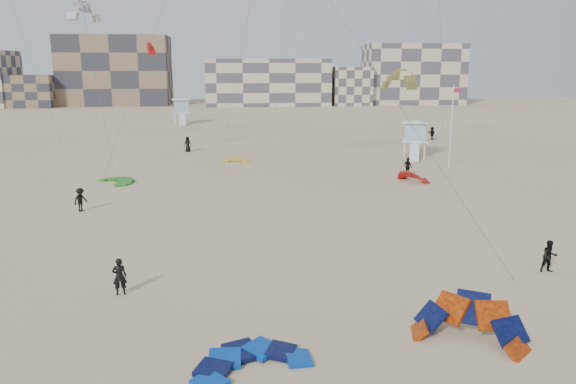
{
  "coord_description": "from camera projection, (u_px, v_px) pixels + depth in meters",
  "views": [
    {
      "loc": [
        1.58,
        -21.49,
        10.33
      ],
      "look_at": [
        4.1,
        6.0,
        4.09
      ],
      "focal_mm": 35.0,
      "sensor_mm": 36.0,
      "label": 1
    }
  ],
  "objects": [
    {
      "name": "condo_west_b",
      "position": [
        116.0,
        71.0,
        148.51
      ],
      "size": [
        28.0,
        14.0,
        18.0
      ],
      "primitive_type": "cube",
      "color": "#80684D",
      "rests_on": "ground"
    },
    {
      "name": "kite_fly_grey",
      "position": [
        84.0,
        13.0,
        55.92
      ],
      "size": [
        5.77,
        9.21,
        15.74
      ],
      "rotation": [
        0.0,
        0.0,
        0.99
      ],
      "color": "#BCBCBC",
      "rests_on": "ground"
    },
    {
      "name": "kitesurfer_e",
      "position": [
        188.0,
        144.0,
        68.57
      ],
      "size": [
        1.02,
        0.79,
        1.86
      ],
      "primitive_type": "imported",
      "rotation": [
        0.0,
        0.0,
        -0.24
      ],
      "color": "black",
      "rests_on": "ground"
    },
    {
      "name": "kitesurfer_f",
      "position": [
        432.0,
        133.0,
        79.7
      ],
      "size": [
        0.89,
        1.79,
        1.85
      ],
      "primitive_type": "imported",
      "rotation": [
        0.0,
        0.0,
        -1.37
      ],
      "color": "black",
      "rests_on": "ground"
    },
    {
      "name": "flagpole",
      "position": [
        452.0,
        125.0,
        56.73
      ],
      "size": [
        0.69,
        0.11,
        8.45
      ],
      "color": "white",
      "rests_on": "ground"
    },
    {
      "name": "kite_ground_yellow",
      "position": [
        236.0,
        162.0,
        61.56
      ],
      "size": [
        3.22,
        3.39,
        1.1
      ],
      "primitive_type": null,
      "rotation": [
        0.16,
        0.0,
        -0.07
      ],
      "color": "gold",
      "rests_on": "ground"
    },
    {
      "name": "kite_ground_orange",
      "position": [
        468.0,
        340.0,
        21.58
      ],
      "size": [
        5.95,
        5.94,
        4.37
      ],
      "primitive_type": null,
      "rotation": [
        0.82,
        0.0,
        -0.54
      ],
      "color": "#E74405",
      "rests_on": "ground"
    },
    {
      "name": "lifeguard_tower_near",
      "position": [
        415.0,
        140.0,
        64.23
      ],
      "size": [
        3.68,
        6.08,
        4.13
      ],
      "rotation": [
        0.0,
        0.0,
        -0.31
      ],
      "color": "white",
      "rests_on": "ground"
    },
    {
      "name": "kitesurfer_c",
      "position": [
        81.0,
        200.0,
        40.49
      ],
      "size": [
        1.19,
        1.28,
        1.73
      ],
      "primitive_type": "imported",
      "rotation": [
        0.0,
        0.0,
        0.92
      ],
      "color": "black",
      "rests_on": "ground"
    },
    {
      "name": "kite_ground_green",
      "position": [
        117.0,
        182.0,
        50.71
      ],
      "size": [
        5.28,
        5.22,
        0.91
      ],
      "primitive_type": null,
      "rotation": [
        0.09,
        0.0,
        -0.95
      ],
      "color": "#2C8B1F",
      "rests_on": "ground"
    },
    {
      "name": "ground",
      "position": [
        202.0,
        323.0,
        23.01
      ],
      "size": [
        320.0,
        320.0,
        0.0
      ],
      "primitive_type": "plane",
      "color": "#D2BD8D",
      "rests_on": "ground"
    },
    {
      "name": "kite_ground_blue",
      "position": [
        251.0,
        366.0,
        19.71
      ],
      "size": [
        5.17,
        5.28,
        1.04
      ],
      "primitive_type": null,
      "rotation": [
        0.1,
        0.0,
        0.4
      ],
      "color": "#0043C6",
      "rests_on": "ground"
    },
    {
      "name": "condo_east",
      "position": [
        412.0,
        74.0,
        153.92
      ],
      "size": [
        26.0,
        14.0,
        16.0
      ],
      "primitive_type": "cube",
      "color": "beige",
      "rests_on": "ground"
    },
    {
      "name": "condo_fill_right",
      "position": [
        350.0,
        86.0,
        149.09
      ],
      "size": [
        10.0,
        10.0,
        10.0
      ],
      "primitive_type": "cube",
      "color": "beige",
      "rests_on": "ground"
    },
    {
      "name": "kitesurfer_main",
      "position": [
        120.0,
        276.0,
        25.71
      ],
      "size": [
        0.7,
        0.52,
        1.76
      ],
      "primitive_type": "imported",
      "rotation": [
        0.0,
        0.0,
        3.3
      ],
      "color": "black",
      "rests_on": "ground"
    },
    {
      "name": "kitesurfer_d",
      "position": [
        408.0,
        167.0,
        53.44
      ],
      "size": [
        0.85,
        1.15,
        1.81
      ],
      "primitive_type": "imported",
      "rotation": [
        0.0,
        0.0,
        2.01
      ],
      "color": "black",
      "rests_on": "ground"
    },
    {
      "name": "condo_fill_left",
      "position": [
        32.0,
        91.0,
        142.0
      ],
      "size": [
        12.0,
        10.0,
        8.0
      ],
      "primitive_type": "cube",
      "color": "#80684D",
      "rests_on": "ground"
    },
    {
      "name": "lifeguard_tower_far",
      "position": [
        181.0,
        111.0,
        101.09
      ],
      "size": [
        3.56,
        6.36,
        4.5
      ],
      "rotation": [
        0.0,
        0.0,
        0.13
      ],
      "color": "white",
      "rests_on": "ground"
    },
    {
      "name": "kite_fly_red",
      "position": [
        151.0,
        50.0,
        76.99
      ],
      "size": [
        6.03,
        3.53,
        12.62
      ],
      "rotation": [
        0.0,
        0.0,
        1.74
      ],
      "color": "#AD0014",
      "rests_on": "ground"
    },
    {
      "name": "kitesurfer_b",
      "position": [
        549.0,
        256.0,
        28.54
      ],
      "size": [
        0.84,
        0.67,
        1.68
      ],
      "primitive_type": "imported",
      "rotation": [
        0.0,
        0.0,
        -0.04
      ],
      "color": "black",
      "rests_on": "ground"
    },
    {
      "name": "kite_ground_red_far",
      "position": [
        412.0,
        181.0,
        51.13
      ],
      "size": [
        4.26,
        4.22,
        2.89
      ],
      "primitive_type": null,
      "rotation": [
        0.64,
        0.0,
        2.18
      ],
      "color": "#AD0014",
      "rests_on": "ground"
    },
    {
      "name": "condo_mid",
      "position": [
        267.0,
        82.0,
        148.85
      ],
      "size": [
        32.0,
        16.0,
        12.0
      ],
      "primitive_type": "cube",
      "color": "beige",
      "rests_on": "ground"
    },
    {
      "name": "kite_fly_olive",
      "position": [
        399.0,
        82.0,
        57.25
      ],
      "size": [
        6.22,
        7.86,
        9.16
      ],
      "rotation": [
        0.0,
        0.0,
        -0.87
      ],
      "color": "olive",
      "rests_on": "ground"
    }
  ]
}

